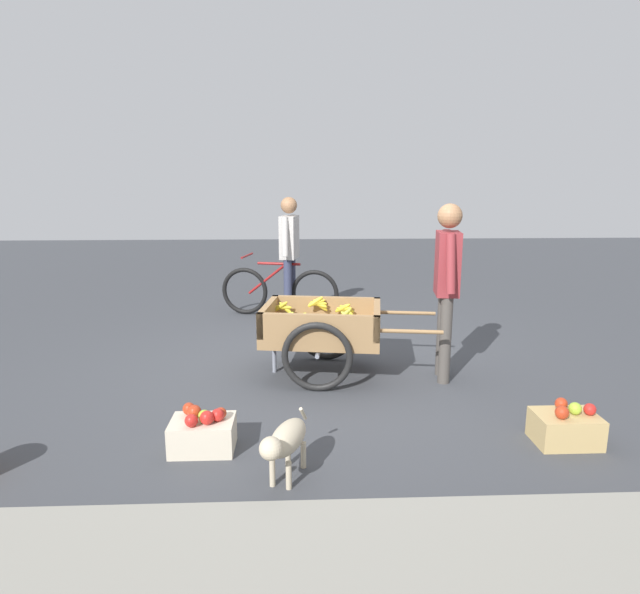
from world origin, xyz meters
name	(u,v)px	position (x,y,z in m)	size (l,w,h in m)	color
ground_plane	(319,369)	(0.00, 0.00, 0.00)	(24.00, 24.00, 0.00)	#3D3F44
fruit_cart	(322,331)	(-0.03, 0.14, 0.44)	(1.74, 1.03, 0.73)	#937047
vendor_person	(447,276)	(-1.16, 0.31, 0.99)	(0.25, 0.59, 1.65)	#4C4742
bicycle	(279,291)	(0.46, -2.19, 0.35)	(1.63, 0.55, 0.85)	black
cyclist_person	(289,246)	(0.31, -2.16, 0.98)	(0.27, 0.59, 1.63)	#333851
dog	(286,440)	(0.29, 2.03, 0.27)	(0.33, 0.64, 0.40)	beige
apple_crate	(203,432)	(0.87, 1.61, 0.13)	(0.44, 0.32, 0.32)	beige
mixed_fruit_crate	(566,427)	(-1.71, 1.63, 0.12)	(0.44, 0.32, 0.32)	tan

